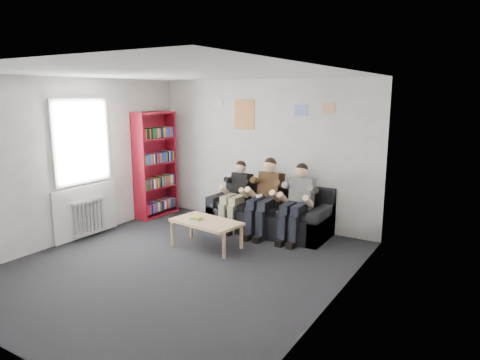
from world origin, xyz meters
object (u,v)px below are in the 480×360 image
object	(u,v)px
bookshelf	(156,164)
person_middle	(265,197)
coffee_table	(206,224)
sofa	(270,215)
person_right	(297,203)
person_left	(236,195)

from	to	relation	value
bookshelf	person_middle	distance (m)	2.47
coffee_table	sofa	bearing A→B (deg)	69.56
coffee_table	person_right	bearing A→B (deg)	45.12
bookshelf	person_right	xyz separation A→B (m)	(3.04, 0.08, -0.40)
bookshelf	coffee_table	bearing A→B (deg)	-23.13
coffee_table	person_middle	bearing A→B (deg)	66.16
coffee_table	person_left	size ratio (longest dim) A/B	0.90
person_left	coffee_table	bearing A→B (deg)	-76.51
person_middle	person_right	world-z (taller)	person_middle
sofa	bookshelf	distance (m)	2.57
sofa	bookshelf	size ratio (longest dim) A/B	1.03
person_left	person_middle	distance (m)	0.60
sofa	bookshelf	bearing A→B (deg)	-173.57
bookshelf	coffee_table	world-z (taller)	bookshelf
sofa	person_left	size ratio (longest dim) A/B	1.74
sofa	coffee_table	world-z (taller)	sofa
person_middle	bookshelf	bearing A→B (deg)	-174.51
bookshelf	person_right	world-z (taller)	bookshelf
sofa	person_middle	bearing A→B (deg)	-90.00
coffee_table	person_middle	world-z (taller)	person_middle
bookshelf	person_left	world-z (taller)	bookshelf
sofa	person_left	distance (m)	0.71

